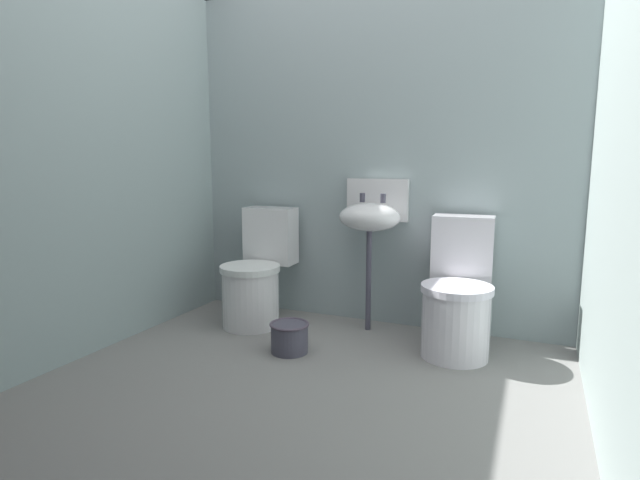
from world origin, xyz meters
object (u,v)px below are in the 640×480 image
object	(u,v)px
sink	(371,216)
toilet_right	(458,298)
toilet_left	(257,277)
bucket	(289,337)

from	to	relation	value
sink	toilet_right	bearing A→B (deg)	-17.55
toilet_left	sink	distance (m)	0.89
bucket	toilet_right	bearing A→B (deg)	24.38
toilet_left	bucket	world-z (taller)	toilet_left
toilet_left	sink	xyz separation A→B (m)	(0.75, 0.19, 0.43)
toilet_left	toilet_right	size ratio (longest dim) A/B	1.00
toilet_right	toilet_left	bearing A→B (deg)	-3.65
sink	toilet_left	bearing A→B (deg)	-165.90
toilet_right	sink	bearing A→B (deg)	-21.20
toilet_right	bucket	bearing A→B (deg)	20.73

